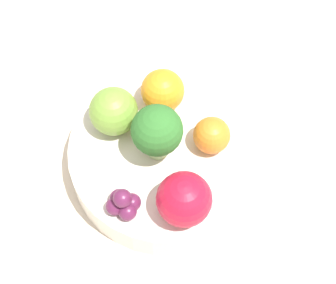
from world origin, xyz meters
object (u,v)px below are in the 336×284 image
Objects in this scene: bowl at (168,156)px; apple_red at (114,111)px; apple_green at (184,199)px; orange_back at (212,135)px; orange_front at (163,91)px; broccoli at (158,134)px; grape_cluster at (123,203)px.

apple_red is (-0.05, -0.04, 0.04)m from bowl.
apple_green is 1.40× the size of orange_back.
apple_red reaches higher than orange_front.
broccoli reaches higher than bowl.
orange_back reaches higher than grape_cluster.
bowl is 6.01× the size of grape_cluster.
apple_red is 0.05m from orange_front.
orange_front is (-0.05, 0.02, 0.04)m from bowl.
broccoli is 1.97× the size of grape_cluster.
orange_back is at bearing 68.43° from bowl.
broccoli is 0.07m from grape_cluster.
grape_cluster is at bearing -117.85° from apple_green.
broccoli is 0.06m from orange_front.
bowl is 0.08m from grape_cluster.
orange_back is at bearing 132.92° from apple_green.
apple_red is 1.46× the size of grape_cluster.
bowl is 4.49× the size of orange_front.
grape_cluster is (0.04, -0.05, -0.03)m from broccoli.
apple_red is 0.11m from apple_green.
bowl is 0.06m from broccoli.
apple_green is 0.07m from orange_back.
broccoli is 0.05m from orange_back.
apple_red is 0.10m from orange_back.
apple_red reaches higher than bowl.
orange_back reaches higher than bowl.
apple_red is at bearing -142.23° from bowl.
apple_green is 0.12m from orange_front.
apple_green is (0.11, 0.02, 0.00)m from apple_red.
orange_front reaches higher than orange_back.
orange_back is (0.06, 0.02, -0.00)m from orange_front.
orange_front reaches higher than bowl.
orange_front is 1.34× the size of grape_cluster.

